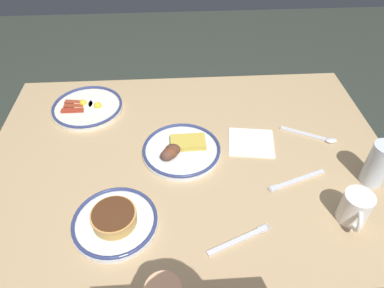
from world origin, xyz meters
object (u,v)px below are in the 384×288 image
Objects in this scene: coffee_mug at (355,208)px; drinking_glass at (377,166)px; plate_near_main at (88,107)px; paper_napkin at (251,143)px; tea_spoon at (316,137)px; fork_far at (296,180)px; plate_center_pancakes at (115,221)px; plate_far_companion at (181,150)px; fork_near at (240,240)px.

coffee_mug is 0.18m from drinking_glass.
coffee_mug is (-0.79, 0.54, 0.04)m from plate_near_main.
paper_napkin is 0.85× the size of tea_spoon.
plate_near_main is 0.83m from tea_spoon.
tea_spoon reaches higher than fork_far.
plate_center_pancakes is 1.31× the size of tea_spoon.
coffee_mug is at bearing 147.66° from plate_far_companion.
paper_napkin is at bearing -105.02° from fork_near.
plate_center_pancakes is at bearing 106.31° from plate_near_main.
plate_far_companion is (-0.34, 0.26, 0.00)m from plate_near_main.
plate_center_pancakes is 1.54× the size of paper_napkin.
coffee_mug reaches higher than paper_napkin.
tea_spoon is (-0.02, -0.33, -0.04)m from coffee_mug.
coffee_mug is at bearing 178.13° from plate_center_pancakes.
drinking_glass is 0.38m from paper_napkin.
plate_center_pancakes reaches higher than plate_near_main.
plate_far_companion reaches higher than tea_spoon.
plate_far_companion is 1.81× the size of drinking_glass.
drinking_glass is 0.94× the size of paper_napkin.
coffee_mug is 0.63× the size of tea_spoon.
paper_napkin is 0.84× the size of fork_near.
drinking_glass is at bearing 155.74° from plate_near_main.
paper_napkin is at bearing -144.70° from plate_center_pancakes.
fork_near is at bearing 49.43° from tea_spoon.
drinking_glass reaches higher than fork_far.
plate_far_companion is 0.59m from drinking_glass.
plate_far_companion reaches higher than plate_near_main.
plate_near_main is 1.84× the size of drinking_glass.
coffee_mug reaches higher than plate_near_main.
plate_center_pancakes is 0.76m from drinking_glass.
drinking_glass is at bearing -130.95° from coffee_mug.
tea_spoon is at bearing -122.93° from fork_far.
paper_napkin is (0.33, -0.19, -0.06)m from drinking_glass.
coffee_mug is 0.34m from tea_spoon.
coffee_mug is 0.73× the size of paper_napkin.
plate_near_main reaches higher than paper_napkin.
plate_far_companion is at bearing -22.43° from fork_far.
tea_spoon is at bearing -92.59° from coffee_mug.
paper_napkin is at bearing -59.51° from fork_far.
fork_far is (-0.53, -0.12, -0.02)m from plate_center_pancakes.
drinking_glass reaches higher than plate_near_main.
drinking_glass is 0.74× the size of fork_far.
plate_center_pancakes is 0.33m from fork_near.
coffee_mug is at bearing 126.84° from fork_far.
plate_near_main is at bearing -37.18° from plate_far_companion.
fork_far is 0.23m from tea_spoon.
fork_far is (0.11, -0.14, -0.05)m from coffee_mug.
plate_center_pancakes is 0.72m from tea_spoon.
plate_far_companion is 1.70× the size of paper_napkin.
plate_center_pancakes is (-0.15, 0.52, 0.01)m from plate_near_main.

